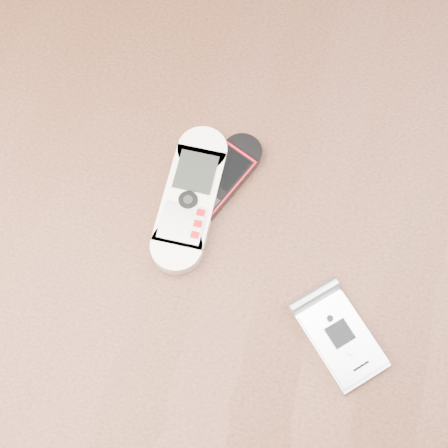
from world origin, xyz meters
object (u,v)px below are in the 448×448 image
(motorola_razr, at_px, (340,337))
(table, at_px, (220,258))
(nokia_white, at_px, (190,198))
(nokia_black_red, at_px, (214,185))

(motorola_razr, bearing_deg, table, 104.63)
(nokia_white, relative_size, nokia_black_red, 1.17)
(table, bearing_deg, nokia_black_red, 112.76)
(table, xyz_separation_m, nokia_black_red, (-0.02, 0.04, 0.11))
(nokia_white, height_order, motorola_razr, nokia_white)
(nokia_white, distance_m, nokia_black_red, 0.03)
(nokia_white, relative_size, motorola_razr, 1.57)
(nokia_white, xyz_separation_m, motorola_razr, (0.17, -0.09, -0.00))
(nokia_white, distance_m, motorola_razr, 0.19)
(nokia_white, bearing_deg, nokia_black_red, 44.11)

